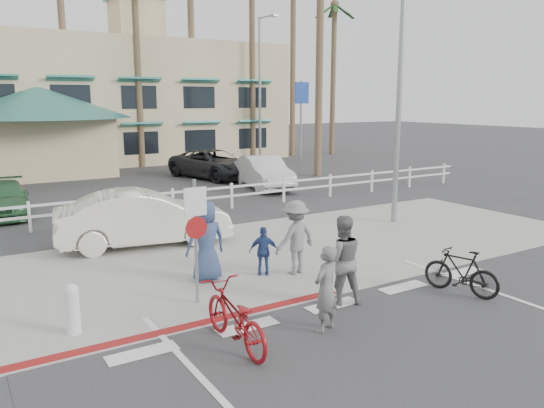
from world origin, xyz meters
TOP-DOWN VIEW (x-y plane):
  - ground at (0.00, 0.00)m, footprint 140.00×140.00m
  - bike_path at (0.00, -2.00)m, footprint 12.00×16.00m
  - sidewalk_plaza at (0.00, 4.50)m, footprint 22.00×7.00m
  - cross_street at (0.00, 8.50)m, footprint 40.00×5.00m
  - parking_lot at (0.00, 18.00)m, footprint 50.00×16.00m
  - curb_red at (-3.00, 1.20)m, footprint 7.00×0.25m
  - rail_fence at (0.50, 10.50)m, footprint 29.40×0.16m
  - building at (2.00, 31.00)m, footprint 28.00×16.00m
  - sign_post at (-2.30, 2.20)m, footprint 0.50×0.10m
  - bollard_0 at (-4.80, 2.00)m, footprint 0.26×0.26m
  - streetlight_0 at (6.50, 5.50)m, footprint 0.60×2.00m
  - streetlight_1 at (12.00, 24.00)m, footprint 0.60×2.00m
  - info_sign at (14.00, 22.00)m, footprint 1.20×0.16m
  - palm_4 at (0.00, 26.00)m, footprint 4.00×4.00m
  - palm_5 at (4.00, 25.00)m, footprint 4.00×4.00m
  - palm_6 at (8.00, 26.00)m, footprint 4.00×4.00m
  - palm_7 at (12.00, 25.00)m, footprint 4.00×4.00m
  - palm_8 at (16.00, 26.00)m, footprint 4.00×4.00m
  - palm_9 at (19.00, 25.00)m, footprint 4.00×4.00m
  - palm_11 at (11.00, 16.00)m, footprint 4.00×4.00m
  - bike_red at (-2.56, 0.03)m, footprint 0.72×2.06m
  - rider_red at (-0.86, -0.28)m, footprint 0.68×0.56m
  - bike_black at (2.78, -0.31)m, footprint 0.93×1.73m
  - rider_black at (0.24, 0.65)m, footprint 1.11×1.01m
  - pedestrian_a at (0.50, 2.72)m, footprint 1.26×0.85m
  - pedestrian_child at (-0.22, 2.98)m, footprint 0.76×0.60m
  - pedestrian_b at (-1.54, 3.39)m, footprint 0.95×0.64m
  - car_white_sedan at (-1.78, 7.12)m, footprint 5.11×2.51m
  - lot_car_1 at (-4.83, 13.77)m, footprint 2.05×4.29m
  - lot_car_3 at (6.31, 13.94)m, footprint 2.49×4.85m
  - lot_car_5 at (5.75, 18.21)m, footprint 3.81×5.94m

SIDE VIEW (x-z plane):
  - ground at x=0.00m, z-range 0.00..0.00m
  - parking_lot at x=0.00m, z-range 0.00..0.01m
  - bike_path at x=0.00m, z-range 0.00..0.01m
  - cross_street at x=0.00m, z-range 0.00..0.01m
  - sidewalk_plaza at x=0.00m, z-range 0.00..0.01m
  - curb_red at x=-3.00m, z-range 0.00..0.02m
  - bollard_0 at x=-4.80m, z-range 0.00..0.95m
  - rail_fence at x=0.50m, z-range 0.00..1.00m
  - bike_black at x=2.78m, z-range 0.00..1.00m
  - bike_red at x=-2.56m, z-range 0.00..1.08m
  - pedestrian_child at x=-0.22m, z-range 0.00..1.20m
  - lot_car_1 at x=-4.83m, z-range 0.00..1.21m
  - lot_car_5 at x=5.75m, z-range 0.00..1.52m
  - lot_car_3 at x=6.31m, z-range 0.00..1.52m
  - rider_red at x=-0.86m, z-range 0.00..1.60m
  - car_white_sedan at x=-1.78m, z-range 0.00..1.61m
  - pedestrian_a at x=0.50m, z-range 0.00..1.80m
  - rider_black at x=0.24m, z-range 0.00..1.86m
  - pedestrian_b at x=-1.54m, z-range 0.00..1.91m
  - sign_post at x=-2.30m, z-range 0.00..2.90m
  - info_sign at x=14.00m, z-range 0.00..5.60m
  - streetlight_0 at x=6.50m, z-range 0.00..9.00m
  - streetlight_1 at x=12.00m, z-range 0.00..9.50m
  - building at x=2.00m, z-range 0.00..11.30m
  - palm_5 at x=4.00m, z-range 0.00..13.00m
  - palm_9 at x=19.00m, z-range 0.00..13.00m
  - palm_7 at x=12.00m, z-range 0.00..14.00m
  - palm_11 at x=11.00m, z-range 0.00..14.00m
  - palm_4 at x=0.00m, z-range 0.00..15.00m
  - palm_8 at x=16.00m, z-range 0.00..15.00m
  - palm_6 at x=8.00m, z-range 0.00..17.00m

